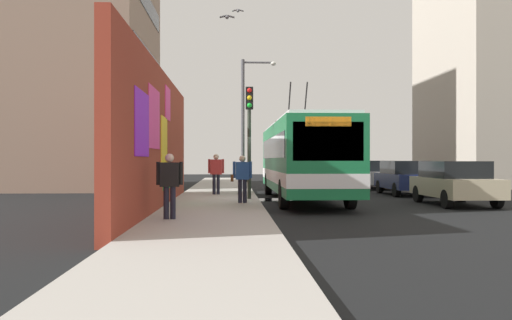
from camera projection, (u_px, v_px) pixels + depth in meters
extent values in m
plane|color=black|center=(258.00, 202.00, 20.99)|extent=(80.00, 80.00, 0.00)
cube|color=#ADA8A0|center=(216.00, 200.00, 20.92)|extent=(48.00, 3.20, 0.15)
cube|color=maroon|center=(158.00, 141.00, 17.38)|extent=(15.07, 0.30, 4.48)
cube|color=#F2338C|center=(154.00, 118.00, 15.33)|extent=(2.12, 0.02, 1.71)
cube|color=#F2338C|center=(168.00, 103.00, 18.56)|extent=(1.44, 0.02, 1.11)
cube|color=green|center=(167.00, 178.00, 18.24)|extent=(1.86, 0.02, 0.76)
cube|color=yellow|center=(164.00, 141.00, 17.56)|extent=(1.55, 0.02, 1.53)
cube|color=#8C19D8|center=(142.00, 124.00, 13.25)|extent=(2.05, 0.02, 1.59)
cube|color=gray|center=(92.00, 36.00, 32.04)|extent=(11.36, 6.43, 17.82)
cube|color=black|center=(148.00, 113.00, 32.18)|extent=(9.66, 0.04, 1.10)
cube|color=black|center=(148.00, 59.00, 32.18)|extent=(9.66, 0.04, 1.10)
cube|color=black|center=(148.00, 4.00, 32.18)|extent=(9.66, 0.04, 1.10)
cube|color=#B2A899|center=(512.00, 43.00, 35.07)|extent=(10.50, 9.49, 18.33)
cube|color=#19723F|center=(302.00, 157.00, 21.75)|extent=(11.72, 2.45, 2.55)
cube|color=silver|center=(302.00, 124.00, 21.75)|extent=(11.25, 2.25, 0.12)
cube|color=white|center=(302.00, 176.00, 21.75)|extent=(11.74, 2.47, 0.44)
cube|color=black|center=(328.00, 141.00, 15.92)|extent=(0.04, 2.08, 1.15)
cube|color=black|center=(302.00, 148.00, 21.75)|extent=(10.78, 2.48, 0.82)
cube|color=orange|center=(328.00, 122.00, 15.93)|extent=(0.06, 1.35, 0.28)
cylinder|color=black|center=(305.00, 107.00, 23.52)|extent=(1.43, 0.06, 2.00)
cylinder|color=black|center=(289.00, 107.00, 23.49)|extent=(1.43, 0.06, 2.00)
cylinder|color=black|center=(350.00, 194.00, 18.06)|extent=(1.00, 0.28, 1.00)
cylinder|color=black|center=(284.00, 194.00, 17.96)|extent=(1.00, 0.28, 1.00)
cylinder|color=black|center=(315.00, 184.00, 25.55)|extent=(1.00, 0.28, 1.00)
cylinder|color=black|center=(268.00, 184.00, 25.45)|extent=(1.00, 0.28, 1.00)
cube|color=#C6B793|center=(455.00, 187.00, 19.61)|extent=(4.27, 1.90, 0.66)
cube|color=black|center=(454.00, 169.00, 19.69)|extent=(2.56, 1.71, 0.60)
cylinder|color=black|center=(497.00, 199.00, 18.24)|extent=(0.64, 0.22, 0.64)
cylinder|color=black|center=(447.00, 199.00, 18.16)|extent=(0.64, 0.22, 0.64)
cylinder|color=black|center=(461.00, 194.00, 21.05)|extent=(0.64, 0.22, 0.64)
cylinder|color=black|center=(418.00, 194.00, 20.98)|extent=(0.64, 0.22, 0.64)
cube|color=navy|center=(405.00, 181.00, 25.19)|extent=(4.11, 1.86, 0.66)
cube|color=black|center=(405.00, 167.00, 25.27)|extent=(2.47, 1.67, 0.60)
cylinder|color=black|center=(434.00, 190.00, 23.87)|extent=(0.64, 0.22, 0.64)
cylinder|color=black|center=(397.00, 190.00, 23.79)|extent=(0.64, 0.22, 0.64)
cylinder|color=black|center=(413.00, 187.00, 26.58)|extent=(0.64, 0.22, 0.64)
cylinder|color=black|center=(380.00, 187.00, 26.51)|extent=(0.64, 0.22, 0.64)
cube|color=#B7B7BC|center=(374.00, 177.00, 30.68)|extent=(4.60, 1.91, 0.66)
cube|color=black|center=(374.00, 166.00, 30.77)|extent=(2.76, 1.72, 0.60)
cylinder|color=black|center=(397.00, 184.00, 29.20)|extent=(0.64, 0.22, 0.64)
cylinder|color=black|center=(366.00, 184.00, 29.12)|extent=(0.64, 0.22, 0.64)
cylinder|color=black|center=(382.00, 182.00, 32.24)|extent=(0.64, 0.22, 0.64)
cylinder|color=black|center=(353.00, 182.00, 32.16)|extent=(0.64, 0.22, 0.64)
cube|color=#B21E19|center=(351.00, 174.00, 36.51)|extent=(4.43, 1.76, 0.66)
cube|color=black|center=(351.00, 165.00, 36.59)|extent=(2.66, 1.59, 0.60)
cylinder|color=black|center=(368.00, 180.00, 35.08)|extent=(0.64, 0.22, 0.64)
cylinder|color=black|center=(344.00, 180.00, 35.01)|extent=(0.64, 0.22, 0.64)
cylinder|color=black|center=(358.00, 179.00, 38.00)|extent=(0.64, 0.22, 0.64)
cylinder|color=black|center=(336.00, 179.00, 37.93)|extent=(0.64, 0.22, 0.64)
cylinder|color=#1E1E2D|center=(245.00, 191.00, 18.74)|extent=(0.14, 0.14, 0.80)
cylinder|color=#1E1E2D|center=(240.00, 191.00, 18.73)|extent=(0.14, 0.14, 0.80)
cube|color=#264C99|center=(242.00, 171.00, 18.73)|extent=(0.22, 0.47, 0.60)
cylinder|color=#264C99|center=(251.00, 170.00, 18.74)|extent=(0.09, 0.09, 0.57)
cylinder|color=#264C99|center=(234.00, 170.00, 18.72)|extent=(0.09, 0.09, 0.57)
sphere|color=beige|center=(242.00, 159.00, 18.73)|extent=(0.22, 0.22, 0.22)
cube|color=#593319|center=(232.00, 178.00, 18.72)|extent=(0.14, 0.10, 0.24)
cylinder|color=#1E1E2D|center=(218.00, 184.00, 23.37)|extent=(0.14, 0.14, 0.85)
cylinder|color=#1E1E2D|center=(214.00, 184.00, 23.37)|extent=(0.14, 0.14, 0.85)
cube|color=#BF3333|center=(216.00, 167.00, 23.37)|extent=(0.22, 0.50, 0.64)
cylinder|color=#BF3333|center=(223.00, 166.00, 23.38)|extent=(0.09, 0.09, 0.61)
cylinder|color=#BF3333|center=(209.00, 166.00, 23.36)|extent=(0.09, 0.09, 0.61)
sphere|color=beige|center=(216.00, 157.00, 23.37)|extent=(0.23, 0.23, 0.23)
cylinder|color=#1E1E2D|center=(173.00, 203.00, 13.63)|extent=(0.14, 0.14, 0.81)
cylinder|color=#1E1E2D|center=(166.00, 203.00, 13.62)|extent=(0.14, 0.14, 0.81)
cube|color=black|center=(170.00, 175.00, 13.62)|extent=(0.22, 0.47, 0.61)
cylinder|color=black|center=(181.00, 173.00, 13.64)|extent=(0.09, 0.09, 0.58)
cylinder|color=black|center=(158.00, 173.00, 13.61)|extent=(0.09, 0.09, 0.58)
sphere|color=beige|center=(170.00, 158.00, 13.62)|extent=(0.22, 0.22, 0.22)
cylinder|color=#2D382D|center=(249.00, 143.00, 20.73)|extent=(0.14, 0.14, 4.25)
cube|color=black|center=(249.00, 98.00, 20.50)|extent=(0.20, 0.28, 0.84)
sphere|color=red|center=(249.00, 90.00, 20.39)|extent=(0.18, 0.18, 0.18)
sphere|color=yellow|center=(249.00, 98.00, 20.39)|extent=(0.18, 0.18, 0.18)
sphere|color=green|center=(249.00, 105.00, 20.40)|extent=(0.18, 0.18, 0.18)
cylinder|color=#4C4C51|center=(243.00, 124.00, 27.69)|extent=(0.18, 0.18, 6.58)
cylinder|color=#4C4C51|center=(258.00, 62.00, 27.72)|extent=(0.10, 1.55, 0.10)
ellipsoid|color=silver|center=(273.00, 64.00, 27.75)|extent=(0.44, 0.28, 0.20)
ellipsoid|color=slate|center=(227.00, 17.00, 20.28)|extent=(0.32, 0.14, 0.12)
cube|color=slate|center=(231.00, 17.00, 20.28)|extent=(0.20, 0.28, 0.09)
cube|color=slate|center=(223.00, 16.00, 20.27)|extent=(0.20, 0.28, 0.09)
ellipsoid|color=gray|center=(238.00, 11.00, 26.27)|extent=(0.32, 0.14, 0.12)
cube|color=gray|center=(241.00, 10.00, 26.27)|extent=(0.20, 0.27, 0.10)
cube|color=gray|center=(235.00, 10.00, 26.26)|extent=(0.20, 0.27, 0.10)
cylinder|color=black|center=(271.00, 200.00, 22.18)|extent=(1.84, 1.84, 0.00)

